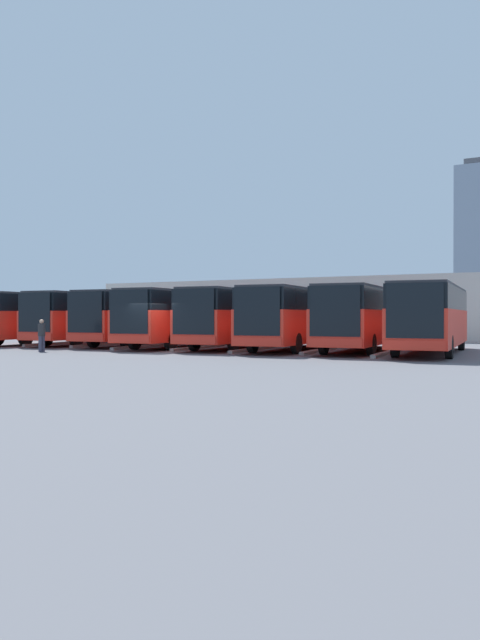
# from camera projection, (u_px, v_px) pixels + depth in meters

# --- Properties ---
(ground_plane) EXTENTS (600.00, 600.00, 0.00)m
(ground_plane) POSITION_uv_depth(u_px,v_px,m) (155.00, 353.00, 31.52)
(ground_plane) COLOR #5B5B60
(bus_0) EXTENTS (3.53, 12.32, 3.32)m
(bus_0) POSITION_uv_depth(u_px,v_px,m) (432.00, 316.00, 30.69)
(bus_0) COLOR red
(bus_0) RESTS_ON ground_plane
(curb_divider_0) EXTENTS (0.73, 6.27, 0.15)m
(curb_divider_0) POSITION_uv_depth(u_px,v_px,m) (386.00, 353.00, 29.95)
(curb_divider_0) COLOR #9E9E99
(curb_divider_0) RESTS_ON ground_plane
(bus_1) EXTENTS (3.53, 12.32, 3.32)m
(bus_1) POSITION_uv_depth(u_px,v_px,m) (364.00, 316.00, 32.89)
(bus_1) COLOR red
(bus_1) RESTS_ON ground_plane
(curb_divider_1) EXTENTS (0.73, 6.27, 0.15)m
(curb_divider_1) POSITION_uv_depth(u_px,v_px,m) (320.00, 350.00, 32.15)
(curb_divider_1) COLOR #9E9E99
(curb_divider_1) RESTS_ON ground_plane
(bus_2) EXTENTS (3.53, 12.32, 3.32)m
(bus_2) POSITION_uv_depth(u_px,v_px,m) (298.00, 316.00, 34.14)
(bus_2) COLOR red
(bus_2) RESTS_ON ground_plane
(curb_divider_2) EXTENTS (0.73, 6.27, 0.15)m
(curb_divider_2) POSITION_uv_depth(u_px,v_px,m) (254.00, 349.00, 33.40)
(curb_divider_2) COLOR #9E9E99
(curb_divider_2) RESTS_ON ground_plane
(bus_3) EXTENTS (3.53, 12.32, 3.32)m
(bus_3) POSITION_uv_depth(u_px,v_px,m) (242.00, 316.00, 36.02)
(bus_3) COLOR red
(bus_3) RESTS_ON ground_plane
(curb_divider_3) EXTENTS (0.73, 6.27, 0.15)m
(curb_divider_3) POSITION_uv_depth(u_px,v_px,m) (199.00, 347.00, 35.28)
(curb_divider_3) COLOR #9E9E99
(curb_divider_3) RESTS_ON ground_plane
(bus_4) EXTENTS (3.53, 12.32, 3.32)m
(bus_4) POSITION_uv_depth(u_px,v_px,m) (185.00, 316.00, 37.29)
(bus_4) COLOR red
(bus_4) RESTS_ON ground_plane
(curb_divider_4) EXTENTS (0.73, 6.27, 0.15)m
(curb_divider_4) POSITION_uv_depth(u_px,v_px,m) (143.00, 346.00, 36.55)
(curb_divider_4) COLOR #9E9E99
(curb_divider_4) RESTS_ON ground_plane
(bus_5) EXTENTS (3.53, 12.32, 3.32)m
(bus_5) POSITION_uv_depth(u_px,v_px,m) (144.00, 316.00, 39.62)
(bus_5) COLOR red
(bus_5) RESTS_ON ground_plane
(curb_divider_5) EXTENTS (0.73, 6.27, 0.15)m
(curb_divider_5) POSITION_uv_depth(u_px,v_px,m) (104.00, 345.00, 38.88)
(curb_divider_5) COLOR #9E9E99
(curb_divider_5) RESTS_ON ground_plane
(bus_6) EXTENTS (3.53, 12.32, 3.32)m
(bus_6) POSITION_uv_depth(u_px,v_px,m) (98.00, 316.00, 41.11)
(bus_6) COLOR red
(bus_6) RESTS_ON ground_plane
(curb_divider_6) EXTENTS (0.73, 6.27, 0.15)m
(curb_divider_6) POSITION_uv_depth(u_px,v_px,m) (58.00, 344.00, 40.37)
(curb_divider_6) COLOR #9E9E99
(curb_divider_6) RESTS_ON ground_plane
(bus_7) EXTENTS (3.53, 12.32, 3.32)m
(bus_7) POSITION_uv_depth(u_px,v_px,m) (52.00, 316.00, 42.27)
(bus_7) COLOR red
(bus_7) RESTS_ON ground_plane
(pedestrian) EXTENTS (0.41, 0.41, 1.68)m
(pedestrian) POSITION_uv_depth(u_px,v_px,m) (42.00, 334.00, 32.17)
(pedestrian) COLOR #38384C
(pedestrian) RESTS_ON ground_plane
(station_building) EXTENTS (39.45, 11.72, 4.89)m
(station_building) POSITION_uv_depth(u_px,v_px,m) (322.00, 309.00, 52.87)
(station_building) COLOR beige
(station_building) RESTS_ON ground_plane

